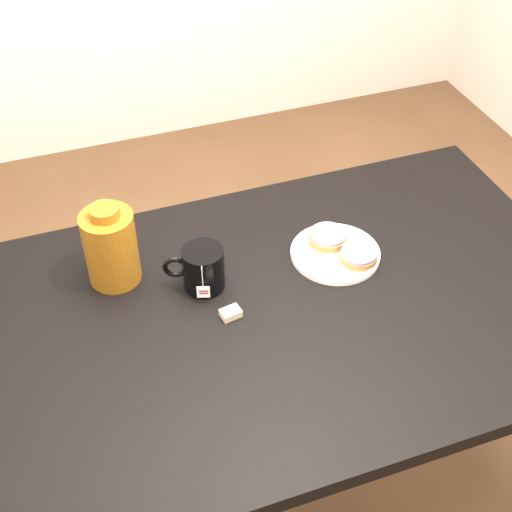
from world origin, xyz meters
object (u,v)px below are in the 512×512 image
bagel_front (359,256)px  table (294,327)px  bagel_back (328,237)px  teabag_pouch (231,313)px  plate (335,253)px  mug (202,268)px  bagel_package (111,247)px

bagel_front → table: bearing=-159.1°
table → bagel_back: size_ratio=13.53×
bagel_back → bagel_front: 0.10m
bagel_back → teabag_pouch: bagel_back is taller
plate → bagel_front: bagel_front is taller
bagel_back → mug: size_ratio=0.68×
bagel_back → bagel_front: size_ratio=1.00×
mug → bagel_back: bearing=24.2°
bagel_back → mug: bearing=-173.9°
mug → table: bearing=-16.8°
bagel_front → mug: 0.38m
bagel_front → bagel_package: 0.59m
bagel_front → bagel_back: bearing=115.7°
table → bagel_front: bagel_front is taller
bagel_front → mug: bearing=172.1°
plate → mug: size_ratio=1.44×
plate → mug: mug is taller
table → mug: 0.26m
table → plate: size_ratio=6.34×
plate → teabag_pouch: teabag_pouch is taller
table → bagel_front: size_ratio=13.47×
plate → bagel_package: (-0.53, 0.10, 0.09)m
bagel_front → mug: size_ratio=0.68×
plate → teabag_pouch: size_ratio=4.91×
teabag_pouch → bagel_package: size_ratio=0.22×
table → bagel_front: (0.19, 0.07, 0.11)m
plate → bagel_package: bearing=168.7°
bagel_package → plate: bearing=-11.3°
plate → bagel_package: bagel_package is taller
mug → bagel_package: bearing=170.6°
bagel_back → mug: mug is taller
teabag_pouch → bagel_back: bearing=26.5°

